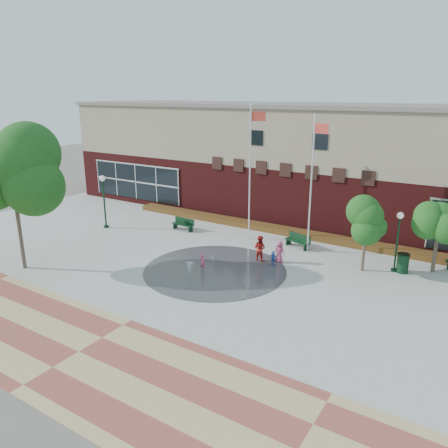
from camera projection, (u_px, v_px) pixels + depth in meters
The scene contains 22 objects.
ground at pixel (184, 289), 23.29m from camera, with size 120.00×120.00×0.00m, color #666056.
plaza_concrete at pixel (224, 265), 26.53m from camera, with size 46.00×18.00×0.01m, color #A8A8A0.
paver_band at pixel (79, 352), 17.62m from camera, with size 46.00×6.00×0.01m, color #9A4A3B.
splash_pad at pixel (215, 270), 25.72m from camera, with size 8.40×8.40×0.01m, color #383A3D.
library_building at pixel (311, 161), 36.09m from camera, with size 44.40×10.40×9.20m.
flower_bed at pixel (278, 232), 32.68m from camera, with size 26.00×1.20×0.40m, color maroon.
flagpole_left at pixel (251, 166), 29.78m from camera, with size 1.08×0.32×9.37m.
flagpole_right at pixel (312, 178), 27.38m from camera, with size 1.06×0.35×8.78m.
lamp_left at pixel (104, 196), 33.09m from camera, with size 0.43×0.43×4.09m.
lamp_right at pixel (398, 235), 24.95m from camera, with size 0.38×0.38×3.59m.
bench_left at pixel (183, 226), 33.12m from camera, with size 1.86×0.60×0.92m.
bench_mid at pixel (297, 243), 29.39m from camera, with size 1.93×1.07×0.94m.
trash_can at pixel (403, 263), 25.23m from camera, with size 0.71×0.71×1.16m.
tree_big_left at pixel (11, 172), 24.39m from camera, with size 5.05×5.05×8.07m.
tree_mid at pixel (367, 220), 24.78m from camera, with size 2.53×2.53×4.27m.
tree_small_right at pixel (440, 221), 24.60m from camera, with size 2.47×2.47×4.21m.
water_jet_a at pixel (190, 275), 25.05m from camera, with size 0.38×0.38×0.73m, color white.
water_jet_b at pixel (213, 263), 26.84m from camera, with size 0.19×0.19×0.42m, color white.
child_splash at pixel (203, 262), 25.59m from camera, with size 0.37×0.24×1.02m, color #C24B71.
adult_red at pixel (260, 248), 26.92m from camera, with size 0.81×0.63×1.66m, color #B2211C.
adult_pink at pixel (280, 252), 26.69m from camera, with size 0.68×0.44×1.38m, color #C44470.
child_blue at pixel (273, 259), 26.23m from camera, with size 0.56×0.23×0.96m, color blue.
Camera 1 is at (13.18, -16.86, 10.06)m, focal length 35.00 mm.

